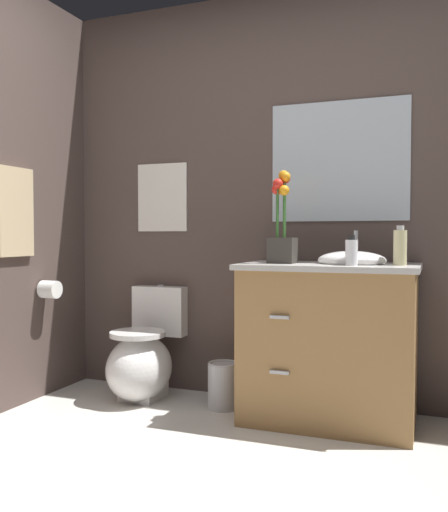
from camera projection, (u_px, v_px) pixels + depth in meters
The scene contains 11 objects.
wall_back at pixel (324, 196), 3.33m from camera, with size 4.61×0.05×2.50m, color #4C3D38.
toilet at pixel (143, 359), 3.47m from camera, with size 0.38×0.59×0.69m.
vanity_cabinet at pixel (329, 341), 3.02m from camera, with size 0.94×0.56×1.04m.
flower_vase at pixel (282, 229), 3.05m from camera, with size 0.14×0.14×0.51m.
soap_bottle at pixel (351, 252), 2.83m from camera, with size 0.06×0.06×0.15m.
lotion_bottle at pixel (400, 247), 2.84m from camera, with size 0.07×0.07×0.20m.
trash_bin at pixel (223, 385), 3.27m from camera, with size 0.18×0.18×0.27m.
wall_poster at pixel (162, 198), 3.68m from camera, with size 0.36×0.01×0.45m, color silver.
wall_mirror at pixel (339, 161), 3.26m from camera, with size 0.80×0.01×0.70m, color #B2BCC6.
hanging_towel at pixel (15, 212), 3.25m from camera, with size 0.03×0.28×0.52m, color tan.
toilet_paper_roll at pixel (50, 289), 3.46m from camera, with size 0.11×0.11×0.11m, color white.
Camera 1 is at (0.83, -1.67, 1.02)m, focal length 39.17 mm.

